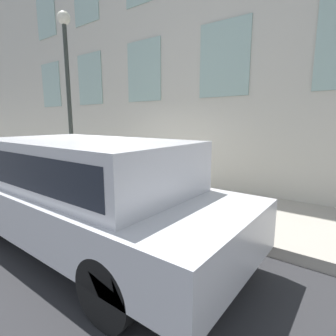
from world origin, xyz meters
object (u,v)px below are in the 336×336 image
at_px(fire_hydrant, 151,185).
at_px(parked_truck_silver_near, 84,186).
at_px(person, 186,168).
at_px(street_lamp, 68,78).

relative_size(fire_hydrant, parked_truck_silver_near, 0.13).
height_order(person, street_lamp, street_lamp).
bearing_deg(parked_truck_silver_near, person, -12.55).
height_order(person, parked_truck_silver_near, parked_truck_silver_near).
bearing_deg(street_lamp, person, -91.38).
height_order(parked_truck_silver_near, street_lamp, street_lamp).
xyz_separation_m(person, street_lamp, (0.10, 4.20, 2.20)).
distance_m(fire_hydrant, person, 1.00).
height_order(fire_hydrant, street_lamp, street_lamp).
xyz_separation_m(parked_truck_silver_near, street_lamp, (2.25, 3.72, 2.22)).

